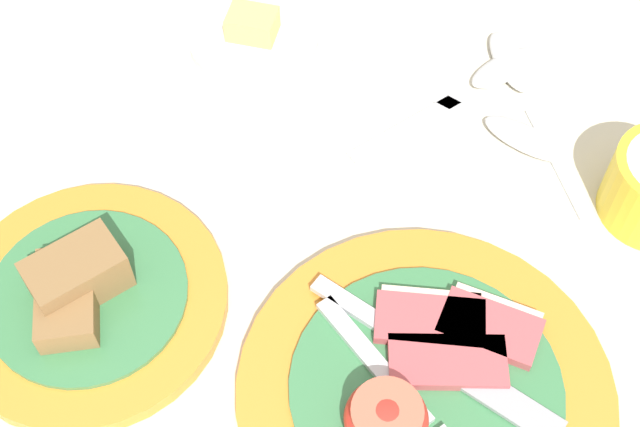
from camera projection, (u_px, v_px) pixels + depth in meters
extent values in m
plane|color=beige|center=(291.00, 323.00, 0.61)|extent=(3.00, 3.00, 0.00)
cylinder|color=orange|center=(425.00, 393.00, 0.57)|extent=(0.24, 0.24, 0.01)
cylinder|color=#3D7F4C|center=(426.00, 388.00, 0.57)|extent=(0.18, 0.18, 0.00)
cube|color=#BC5156|center=(430.00, 321.00, 0.59)|extent=(0.08, 0.06, 0.01)
cube|color=beige|center=(431.00, 299.00, 0.59)|extent=(0.07, 0.03, 0.01)
cube|color=#BC5156|center=(490.00, 328.00, 0.58)|extent=(0.07, 0.04, 0.01)
cube|color=beige|center=(497.00, 307.00, 0.59)|extent=(0.06, 0.01, 0.01)
cube|color=#BC5156|center=(447.00, 362.00, 0.57)|extent=(0.08, 0.06, 0.01)
cube|color=beige|center=(446.00, 339.00, 0.58)|extent=(0.07, 0.04, 0.01)
ellipsoid|color=red|center=(386.00, 419.00, 0.54)|extent=(0.05, 0.05, 0.03)
cylinder|color=#DB664C|center=(387.00, 411.00, 0.53)|extent=(0.04, 0.04, 0.00)
cube|color=silver|center=(373.00, 361.00, 0.57)|extent=(0.10, 0.06, 0.00)
cube|color=silver|center=(381.00, 324.00, 0.59)|extent=(0.11, 0.03, 0.00)
cube|color=#9EA0A5|center=(504.00, 403.00, 0.56)|extent=(0.08, 0.03, 0.00)
cylinder|color=orange|center=(90.00, 301.00, 0.61)|extent=(0.19, 0.19, 0.01)
cylinder|color=#3D7F4C|center=(87.00, 295.00, 0.60)|extent=(0.14, 0.14, 0.00)
cube|color=olive|center=(77.00, 274.00, 0.59)|extent=(0.06, 0.07, 0.03)
cube|color=olive|center=(67.00, 298.00, 0.59)|extent=(0.07, 0.08, 0.02)
cylinder|color=silver|center=(254.00, 38.00, 0.75)|extent=(0.11, 0.11, 0.01)
cube|color=#F4E06B|center=(252.00, 24.00, 0.74)|extent=(0.05, 0.04, 0.02)
cube|color=silver|center=(411.00, 83.00, 0.73)|extent=(0.11, 0.03, 0.01)
ellipsoid|color=silver|center=(525.00, 138.00, 0.69)|extent=(0.07, 0.04, 0.01)
cube|color=silver|center=(559.00, 161.00, 0.68)|extent=(0.08, 0.09, 0.01)
ellipsoid|color=silver|center=(510.00, 61.00, 0.74)|extent=(0.06, 0.07, 0.01)
cube|color=silver|center=(406.00, 127.00, 0.70)|extent=(0.06, 0.10, 0.01)
ellipsoid|color=silver|center=(506.00, 67.00, 0.73)|extent=(0.06, 0.07, 0.01)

